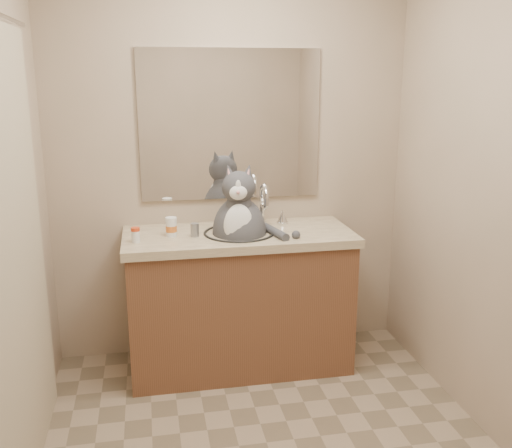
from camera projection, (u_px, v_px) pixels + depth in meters
The scene contains 8 objects.
room at pixel (276, 212), 2.34m from camera, with size 2.22×2.52×2.42m.
vanity at pixel (239, 297), 3.45m from camera, with size 1.34×0.59×1.12m.
mirror at pixel (231, 125), 3.45m from camera, with size 1.10×0.02×0.90m, color white.
shower_curtain at pixel (15, 259), 2.28m from camera, with size 0.02×1.30×1.93m.
cat at pixel (240, 227), 3.30m from camera, with size 0.44×0.42×0.63m.
pill_bottle_redcap at pixel (136, 235), 3.13m from camera, with size 0.05×0.05×0.08m.
pill_bottle_orange at pixel (171, 227), 3.25m from camera, with size 0.07×0.07×0.11m.
grey_canister at pixel (195, 230), 3.25m from camera, with size 0.05×0.05×0.08m.
Camera 1 is at (-0.51, -2.22, 1.74)m, focal length 40.00 mm.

